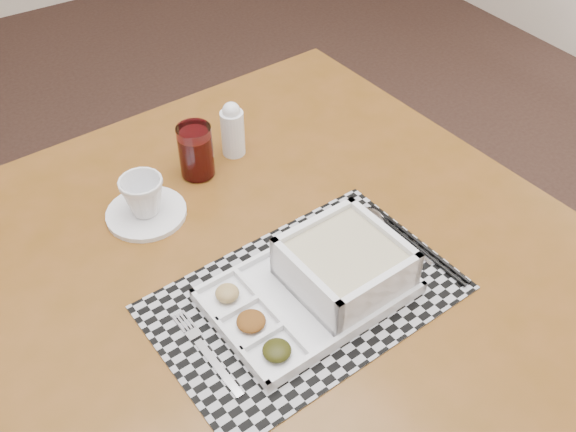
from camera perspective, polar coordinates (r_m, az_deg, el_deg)
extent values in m
plane|color=black|center=(2.05, -10.93, -10.63)|extent=(5.00, 5.00, 0.00)
cube|color=#5A3810|center=(1.14, -1.88, -4.50)|extent=(1.14, 1.14, 0.04)
cylinder|color=#5A3810|center=(1.91, 1.87, 2.27)|extent=(0.05, 0.05, 0.76)
cube|color=#5A3810|center=(1.49, -12.19, 4.46)|extent=(0.92, 0.09, 0.09)
cube|color=#5A3810|center=(1.11, -22.71, -17.06)|extent=(0.09, 0.92, 0.09)
cube|color=#5A3810|center=(1.42, 13.59, 2.06)|extent=(0.09, 0.92, 0.09)
cube|color=#9C9CA3|center=(1.06, 1.55, -7.24)|extent=(0.51, 0.35, 0.00)
cube|color=white|center=(1.06, 1.85, -6.89)|extent=(0.33, 0.24, 0.01)
cube|color=white|center=(1.11, -1.53, -3.16)|extent=(0.32, 0.03, 0.01)
cube|color=white|center=(1.00, 5.66, -10.17)|extent=(0.32, 0.03, 0.01)
cube|color=white|center=(1.00, -5.35, -10.55)|extent=(0.02, 0.22, 0.01)
cube|color=white|center=(1.12, 8.15, -2.83)|extent=(0.02, 0.22, 0.01)
cube|color=white|center=(1.02, -1.49, -8.41)|extent=(0.02, 0.20, 0.01)
cube|color=white|center=(0.99, -2.37, -10.78)|extent=(0.08, 0.01, 0.01)
cube|color=white|center=(1.02, -4.56, -8.30)|extent=(0.08, 0.01, 0.01)
ellipsoid|color=black|center=(0.97, -1.00, -11.85)|extent=(0.04, 0.04, 0.02)
ellipsoid|color=#4F290D|center=(1.01, -3.30, -9.31)|extent=(0.05, 0.05, 0.02)
ellipsoid|color=olive|center=(1.04, -5.43, -6.84)|extent=(0.04, 0.04, 0.02)
cube|color=white|center=(1.07, 4.95, -5.49)|extent=(0.18, 0.18, 0.01)
cube|color=white|center=(1.09, 2.30, -1.78)|extent=(0.17, 0.02, 0.08)
cube|color=white|center=(1.01, 8.06, -6.96)|extent=(0.17, 0.02, 0.08)
cube|color=white|center=(1.01, 1.54, -6.31)|extent=(0.02, 0.17, 0.08)
cube|color=white|center=(1.09, 8.32, -2.38)|extent=(0.02, 0.17, 0.08)
cube|color=tan|center=(1.05, 5.05, -4.43)|extent=(0.16, 0.16, 0.07)
cube|color=#B9B8BF|center=(0.98, -6.12, -13.20)|extent=(0.02, 0.12, 0.00)
cube|color=#B9B8BF|center=(1.02, -8.39, -10.33)|extent=(0.02, 0.02, 0.00)
cube|color=#B9B8BF|center=(1.04, -9.67, -9.47)|extent=(0.01, 0.04, 0.00)
cube|color=#B9B8BF|center=(1.04, -9.38, -9.32)|extent=(0.01, 0.04, 0.00)
cube|color=#B9B8BF|center=(1.04, -9.09, -9.17)|extent=(0.01, 0.04, 0.00)
cube|color=#B9B8BF|center=(1.04, -8.81, -9.02)|extent=(0.01, 0.04, 0.00)
cube|color=#B9B8BF|center=(1.16, 10.56, -2.49)|extent=(0.02, 0.12, 0.00)
ellipsoid|color=#B9B8BF|center=(1.20, 7.58, 0.00)|extent=(0.04, 0.06, 0.01)
cylinder|color=black|center=(1.16, 11.16, -2.50)|extent=(0.02, 0.24, 0.01)
cylinder|color=black|center=(1.16, 11.50, -2.29)|extent=(0.02, 0.24, 0.01)
cylinder|color=white|center=(1.23, -12.47, 0.24)|extent=(0.15, 0.15, 0.01)
imported|color=white|center=(1.20, -12.77, 1.74)|extent=(0.11, 0.11, 0.08)
cylinder|color=white|center=(1.27, -8.19, 5.71)|extent=(0.07, 0.07, 0.11)
cylinder|color=#400507|center=(1.28, -8.14, 5.32)|extent=(0.06, 0.06, 0.09)
cylinder|color=white|center=(1.32, -4.93, 7.35)|extent=(0.05, 0.05, 0.10)
sphere|color=white|center=(1.29, -5.07, 9.31)|extent=(0.04, 0.04, 0.04)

